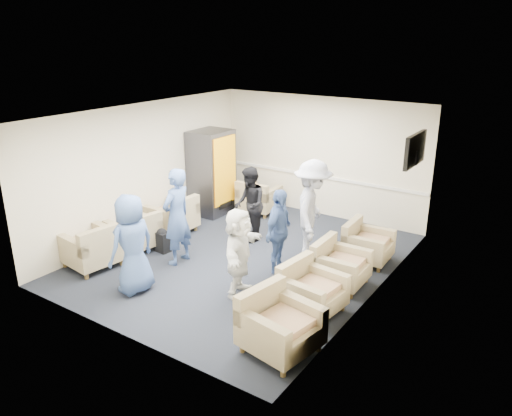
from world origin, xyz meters
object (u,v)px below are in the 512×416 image
Objects in this scene: armchair_left_far at (174,218)px; armchair_right_far at (365,245)px; armchair_right_near at (277,326)px; person_mid_left at (177,217)px; armchair_left_mid at (135,234)px; person_mid_right at (279,232)px; armchair_right_midfar at (338,267)px; armchair_right_midnear at (309,291)px; person_front_right at (239,252)px; armchair_corner at (258,199)px; person_back_left at (250,205)px; person_front_left at (132,244)px; person_back_right at (312,211)px; vending_machine at (212,172)px; armchair_left_near at (94,249)px.

armchair_right_far is (3.87, 0.95, -0.03)m from armchair_left_far.
armchair_right_near is 3.23m from person_mid_left.
person_mid_right reaches higher than armchair_left_mid.
person_mid_right is (-1.07, -0.16, 0.44)m from armchair_right_midfar.
armchair_right_midnear is at bearing -136.27° from person_mid_right.
armchair_corner is at bearing 11.15° from person_front_right.
armchair_right_midfar is at bearing 29.49° from person_back_left.
person_front_left reaches higher than armchair_right_far.
armchair_left_mid is at bearing 115.12° from armchair_right_far.
armchair_left_far is at bearing 69.81° from armchair_right_near.
person_back_right reaches higher than armchair_right_midnear.
person_mid_left is at bearing 92.87° from armchair_right_midnear.
armchair_right_midnear is at bearing 117.32° from person_front_left.
person_mid_left is at bearing 103.57° from armchair_left_mid.
armchair_right_near reaches higher than armchair_left_far.
armchair_right_midfar is at bearing 88.35° from armchair_left_far.
person_front_right is (1.61, -0.34, -0.16)m from person_mid_left.
person_back_left reaches higher than armchair_left_far.
person_front_right is at bearing 104.30° from armchair_right_midnear.
armchair_right_far is 0.42× the size of vending_machine.
armchair_left_mid is at bearing -176.82° from armchair_left_near.
armchair_left_near is 0.60× the size of person_front_left.
armchair_right_midfar is at bearing -62.92° from person_front_right.
armchair_right_midfar is 0.42× the size of vending_machine.
armchair_left_near is 0.65× the size of person_mid_right.
person_front_left is at bearing 102.47° from person_front_right.
armchair_left_mid is 0.53× the size of person_mid_left.
armchair_right_midnear is at bearing 85.30° from person_mid_left.
armchair_right_near is (3.96, -1.22, 0.02)m from armchair_left_mid.
person_mid_right is 1.04× the size of person_front_right.
armchair_left_near is 0.55× the size of person_mid_left.
vending_machine is (-0.07, 3.47, 0.62)m from armchair_left_near.
armchair_right_midfar is (-0.13, 2.14, -0.03)m from armchair_right_near.
armchair_left_far is at bearing 86.48° from armchair_right_midfar.
person_front_right reaches higher than armchair_right_midfar.
armchair_right_near is at bearing -177.61° from armchair_right_midfar.
armchair_left_far is at bearing -174.65° from armchair_left_near.
person_back_left is at bearing 110.98° from armchair_left_far.
person_mid_right is at bearing 114.92° from armchair_left_mid.
armchair_left_mid is 1.08× the size of armchair_corner.
armchair_right_midfar is at bearing 122.47° from armchair_left_near.
armchair_right_near is at bearing 179.14° from armchair_right_far.
vending_machine is at bearing 62.87° from armchair_right_midnear.
person_back_left is at bearing 71.25° from armchair_right_midfar.
vending_machine is 1.09× the size of person_mid_left.
armchair_right_near is 1.13× the size of armchair_right_midnear.
person_back_left is at bearing 59.21° from armchair_right_midnear.
armchair_left_far is 0.46× the size of person_back_right.
armchair_left_mid is 2.62m from vending_machine.
person_front_left is (-2.65, -1.03, 0.50)m from armchair_right_midnear.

